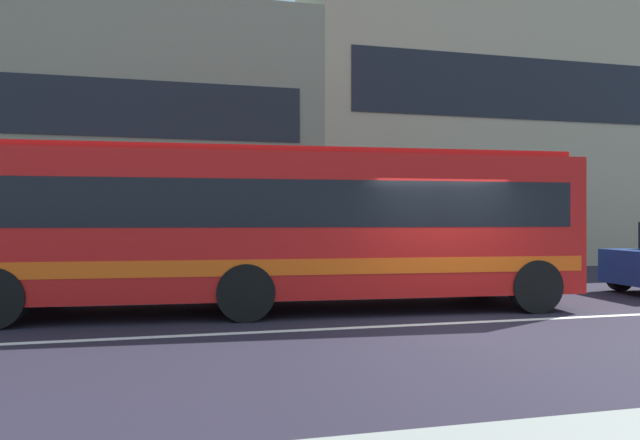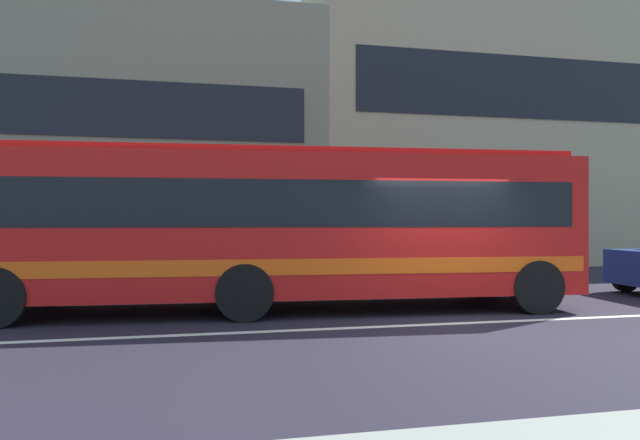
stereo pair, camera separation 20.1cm
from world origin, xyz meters
The scene contains 5 objects.
ground_plane centered at (0.00, 0.00, 0.00)m, with size 160.00×160.00×0.00m, color #221E2B.
lane_centre_line centered at (0.00, 0.00, 0.00)m, with size 60.00×0.16×0.01m, color silver.
apartment_block_left centered at (-11.09, 13.37, 4.52)m, with size 21.96×8.05×9.04m.
apartment_block_right centered at (11.45, 13.37, 5.71)m, with size 23.13×8.05×11.41m.
transit_bus centered at (-2.76, 2.05, 1.70)m, with size 11.55×3.22×3.07m.
Camera 1 is at (-4.38, -8.42, 1.75)m, focal length 30.39 mm.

